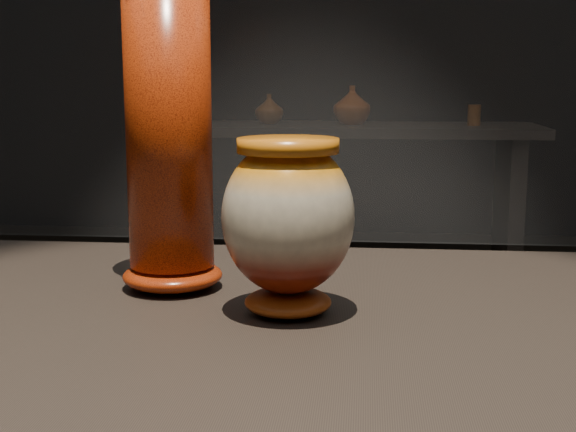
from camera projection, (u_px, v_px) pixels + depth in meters
The scene contains 6 objects.
main_vase at pixel (288, 219), 0.91m from camera, with size 0.19×0.19×0.20m.
tall_vase at pixel (169, 136), 1.00m from camera, with size 0.16×0.16×0.41m.
back_shelf at pixel (346, 174), 4.25m from camera, with size 2.00×0.60×0.90m.
back_vase_left at pixel (269, 109), 4.24m from camera, with size 0.15×0.15×0.16m, color #8E4414.
back_vase_mid at pixel (352, 105), 4.19m from camera, with size 0.19×0.19×0.20m, color maroon.
back_vase_right at pixel (474, 115), 4.11m from camera, with size 0.07×0.07×0.11m, color #8E4414.
Camera 1 is at (0.02, -0.85, 1.18)m, focal length 50.00 mm.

